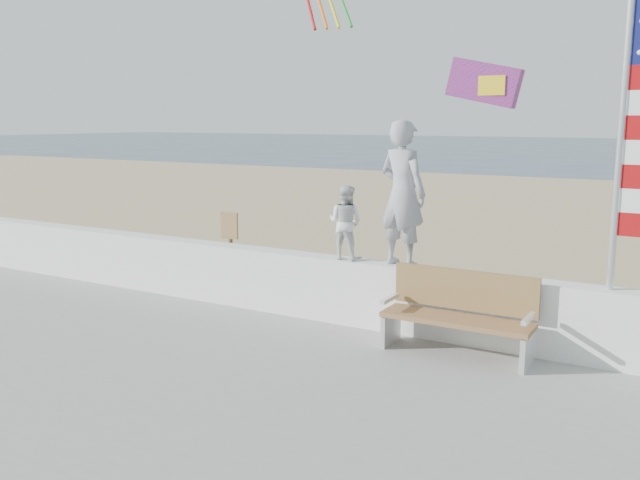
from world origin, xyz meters
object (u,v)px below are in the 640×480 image
(adult, at_px, (403,194))
(bench, at_px, (459,313))
(flag, at_px, (635,118))
(child, at_px, (345,222))

(adult, relative_size, bench, 1.06)
(flag, bearing_deg, child, 180.00)
(adult, distance_m, child, 0.95)
(child, bearing_deg, adult, -179.79)
(bench, bearing_deg, flag, 14.76)
(bench, height_order, flag, flag)
(adult, bearing_deg, child, 15.94)
(child, distance_m, flag, 3.79)
(adult, distance_m, flag, 2.85)
(child, distance_m, bench, 2.07)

